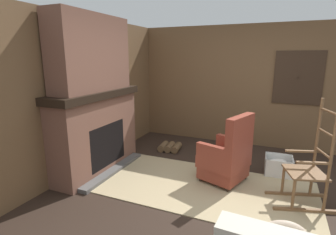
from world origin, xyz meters
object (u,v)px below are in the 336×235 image
at_px(storage_case, 110,83).
at_px(armchair, 227,158).
at_px(oil_lamp_vase, 74,87).
at_px(firewood_stack, 170,147).
at_px(laundry_basket, 278,166).
at_px(rocking_chair, 309,172).

bearing_deg(storage_case, armchair, -2.65).
bearing_deg(oil_lamp_vase, firewood_stack, 64.73).
bearing_deg(oil_lamp_vase, armchair, 20.08).
bearing_deg(firewood_stack, armchair, -35.01).
xyz_separation_m(armchair, firewood_stack, (-1.29, 0.91, -0.31)).
bearing_deg(laundry_basket, armchair, -140.93).
height_order(firewood_stack, laundry_basket, laundry_basket).
height_order(armchair, rocking_chair, rocking_chair).
distance_m(firewood_stack, storage_case, 1.74).
height_order(rocking_chair, oil_lamp_vase, oil_lamp_vase).
distance_m(armchair, oil_lamp_vase, 2.45).
xyz_separation_m(firewood_stack, storage_case, (-0.79, -0.81, 1.33)).
bearing_deg(laundry_basket, rocking_chair, -67.61).
distance_m(rocking_chair, firewood_stack, 2.63).
height_order(firewood_stack, oil_lamp_vase, oil_lamp_vase).
distance_m(laundry_basket, storage_case, 3.10).
bearing_deg(rocking_chair, laundry_basket, -84.99).
xyz_separation_m(rocking_chair, storage_case, (-3.13, 0.32, 0.96)).
height_order(rocking_chair, storage_case, storage_case).
bearing_deg(firewood_stack, laundry_basket, -9.16).
bearing_deg(storage_case, firewood_stack, 45.83).
distance_m(armchair, laundry_basket, 0.95).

